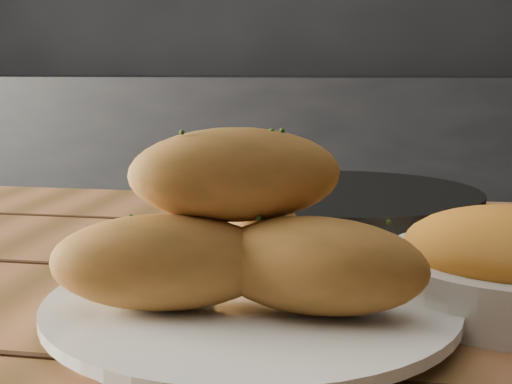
% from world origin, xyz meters
% --- Properties ---
extents(counter, '(2.80, 0.60, 0.90)m').
position_xyz_m(counter, '(0.00, 1.70, 0.45)').
color(counter, black).
rests_on(counter, ground).
extents(plate, '(0.29, 0.29, 0.02)m').
position_xyz_m(plate, '(0.18, -0.13, 0.76)').
color(plate, white).
rests_on(plate, table).
extents(bread_rolls, '(0.26, 0.21, 0.12)m').
position_xyz_m(bread_rolls, '(0.18, -0.13, 0.81)').
color(bread_rolls, '#BD7134').
rests_on(bread_rolls, plate).
extents(skillet, '(0.43, 0.30, 0.05)m').
position_xyz_m(skillet, '(0.24, 0.18, 0.77)').
color(skillet, black).
rests_on(skillet, table).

